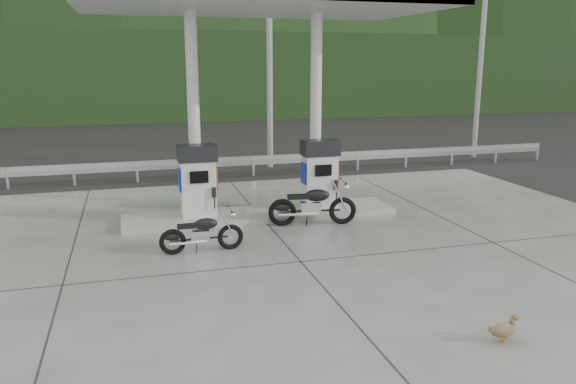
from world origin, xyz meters
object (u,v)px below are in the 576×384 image
object	(u,v)px
gas_pump_left	(198,181)
duck	(503,330)
motorcycle_left	(202,234)
gas_pump_right	(320,174)
motorcycle_right	(313,206)

from	to	relation	value
gas_pump_left	duck	bearing A→B (deg)	-65.47
motorcycle_left	duck	world-z (taller)	motorcycle_left
gas_pump_right	motorcycle_left	distance (m)	4.20
motorcycle_left	gas_pump_left	bearing A→B (deg)	83.82
gas_pump_left	motorcycle_right	size ratio (longest dim) A/B	0.88
gas_pump_left	motorcycle_right	distance (m)	2.91
motorcycle_left	duck	distance (m)	6.30
motorcycle_right	gas_pump_left	bearing A→B (deg)	167.82
gas_pump_left	gas_pump_right	bearing A→B (deg)	0.00
gas_pump_right	motorcycle_left	world-z (taller)	gas_pump_right
gas_pump_left	motorcycle_left	world-z (taller)	gas_pump_left
motorcycle_left	duck	bearing A→B (deg)	-55.29
duck	motorcycle_right	bearing A→B (deg)	93.59
gas_pump_right	motorcycle_right	bearing A→B (deg)	-117.45
gas_pump_right	gas_pump_left	bearing A→B (deg)	180.00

